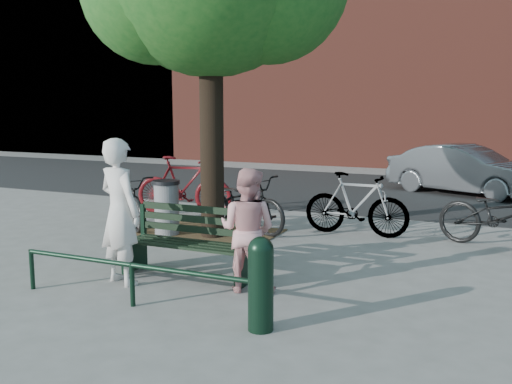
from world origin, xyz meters
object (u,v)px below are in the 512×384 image
at_px(bollard, 261,281).
at_px(bicycle_c, 242,203).
at_px(park_bench, 190,241).
at_px(person_left, 120,212).
at_px(litter_bin, 167,207).
at_px(person_right, 247,230).
at_px(parked_car, 465,170).

height_order(bollard, bicycle_c, bicycle_c).
bearing_deg(park_bench, person_left, -135.88).
xyz_separation_m(litter_bin, bicycle_c, (1.09, 0.79, 0.03)).
bearing_deg(person_left, litter_bin, -50.88).
xyz_separation_m(park_bench, bollard, (1.60, -1.32, 0.04)).
bearing_deg(person_right, park_bench, -13.27).
height_order(bollard, parked_car, parked_car).
xyz_separation_m(park_bench, person_right, (0.95, -0.24, 0.28)).
bearing_deg(person_left, bicycle_c, -73.74).
height_order(litter_bin, bicycle_c, bicycle_c).
bearing_deg(person_right, bicycle_c, -62.91).
bearing_deg(bollard, park_bench, 140.40).
height_order(person_right, bicycle_c, person_right).
bearing_deg(park_bench, litter_bin, 129.80).
bearing_deg(litter_bin, bollard, -45.39).
bearing_deg(bicycle_c, litter_bin, 143.44).
distance_m(person_right, bollard, 1.29).
relative_size(bollard, parked_car, 0.25).
relative_size(person_left, litter_bin, 1.93).
distance_m(park_bench, person_left, 1.00).
xyz_separation_m(person_left, parked_car, (3.45, 9.42, -0.30)).
height_order(person_left, person_right, person_left).
relative_size(person_right, parked_car, 0.40).
distance_m(person_right, bicycle_c, 3.30).
xyz_separation_m(person_right, bicycle_c, (-1.46, 2.95, -0.24)).
bearing_deg(person_left, park_bench, -117.44).
bearing_deg(person_right, litter_bin, -39.53).
xyz_separation_m(person_right, bollard, (0.65, -1.09, -0.24)).
height_order(park_bench, bollard, park_bench).
bearing_deg(litter_bin, person_right, -40.22).
bearing_deg(litter_bin, person_left, -69.31).
bearing_deg(person_left, parked_car, -91.70).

